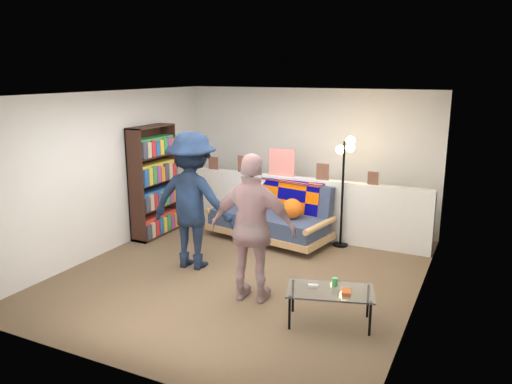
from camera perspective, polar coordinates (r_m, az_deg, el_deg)
ground at (r=6.88m, az=-1.47°, el=-9.24°), size 5.00×5.00×0.00m
room_shell at (r=6.84m, az=0.26°, el=5.19°), size 4.60×5.05×2.45m
half_wall_ledge at (r=8.27m, az=4.24°, el=-1.64°), size 4.45×0.15×1.00m
ledge_decor at (r=8.19m, az=2.79°, el=3.08°), size 2.97×0.02×0.45m
futon_sofa at (r=8.09m, az=1.86°, el=-2.72°), size 2.11×1.26×0.85m
bookshelf at (r=8.36m, az=-11.65°, el=0.76°), size 0.30×0.91×1.83m
coffee_table at (r=5.53m, az=8.54°, el=-11.25°), size 1.03×0.75×0.48m
floor_lamp at (r=7.71m, az=10.16°, el=2.56°), size 0.34×0.32×1.72m
person_left at (r=6.89m, az=-7.28°, el=-1.00°), size 1.28×0.80×1.90m
person_right at (r=5.82m, az=-0.34°, el=-4.23°), size 1.09×0.57×1.78m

